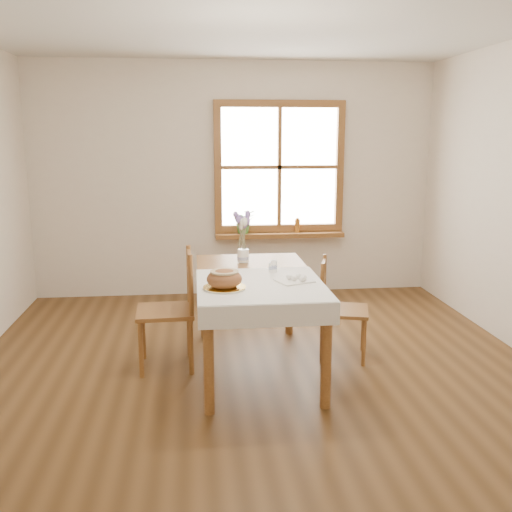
{
  "coord_description": "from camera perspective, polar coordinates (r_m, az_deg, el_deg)",
  "views": [
    {
      "loc": [
        -0.46,
        -3.93,
        1.81
      ],
      "look_at": [
        0.0,
        0.3,
        0.9
      ],
      "focal_mm": 40.0,
      "sensor_mm": 36.0,
      "label": 1
    }
  ],
  "objects": [
    {
      "name": "ground",
      "position": [
        4.35,
        0.44,
        -12.52
      ],
      "size": [
        5.0,
        5.0,
        0.0
      ],
      "primitive_type": "plane",
      "color": "brown",
      "rests_on": "ground"
    },
    {
      "name": "flower_vase",
      "position": [
        4.79,
        -1.29,
        -0.05
      ],
      "size": [
        0.11,
        0.11,
        0.11
      ],
      "primitive_type": "cylinder",
      "rotation": [
        0.0,
        0.0,
        0.15
      ],
      "color": "white",
      "rests_on": "dining_table"
    },
    {
      "name": "chair_right",
      "position": [
        4.73,
        8.8,
        -5.25
      ],
      "size": [
        0.49,
        0.48,
        0.83
      ],
      "primitive_type": null,
      "rotation": [
        0.0,
        0.0,
        1.3
      ],
      "color": "#905C2C",
      "rests_on": "ground"
    },
    {
      "name": "window_sill",
      "position": [
        6.5,
        2.38,
        2.13
      ],
      "size": [
        1.46,
        0.2,
        0.05
      ],
      "color": "#905C2C",
      "rests_on": "ground"
    },
    {
      "name": "window",
      "position": [
        6.48,
        2.34,
        8.87
      ],
      "size": [
        1.46,
        0.08,
        1.46
      ],
      "color": "#905C2C",
      "rests_on": "ground"
    },
    {
      "name": "salt_shaker",
      "position": [
        4.43,
        1.54,
        -1.09
      ],
      "size": [
        0.05,
        0.05,
        0.08
      ],
      "primitive_type": "cylinder",
      "rotation": [
        0.0,
        0.0,
        0.08
      ],
      "color": "white",
      "rests_on": "table_linen"
    },
    {
      "name": "eggs",
      "position": [
        4.16,
        3.85,
        -2.13
      ],
      "size": [
        0.23,
        0.22,
        0.04
      ],
      "primitive_type": null,
      "rotation": [
        0.0,
        0.0,
        0.37
      ],
      "color": "white",
      "rests_on": "egg_napkin"
    },
    {
      "name": "egg_napkin",
      "position": [
        4.16,
        3.84,
        -2.48
      ],
      "size": [
        0.3,
        0.28,
        0.01
      ],
      "primitive_type": "cube",
      "rotation": [
        0.0,
        0.0,
        0.37
      ],
      "color": "white",
      "rests_on": "table_linen"
    },
    {
      "name": "lavender_bouquet",
      "position": [
        4.75,
        -1.3,
        2.48
      ],
      "size": [
        0.17,
        0.17,
        0.32
      ],
      "primitive_type": null,
      "color": "#7C5EA7",
      "rests_on": "flower_vase"
    },
    {
      "name": "chair_left",
      "position": [
        4.53,
        -9.07,
        -5.3
      ],
      "size": [
        0.48,
        0.46,
        0.94
      ],
      "primitive_type": null,
      "rotation": [
        0.0,
        0.0,
        -1.53
      ],
      "color": "#905C2C",
      "rests_on": "ground"
    },
    {
      "name": "bread_loaf",
      "position": [
        3.94,
        -3.18,
        -2.13
      ],
      "size": [
        0.25,
        0.25,
        0.14
      ],
      "primitive_type": "ellipsoid",
      "color": "#975B35",
      "rests_on": "bread_plate"
    },
    {
      "name": "bread_plate",
      "position": [
        3.96,
        -3.17,
        -3.19
      ],
      "size": [
        0.36,
        0.36,
        0.02
      ],
      "primitive_type": "cylinder",
      "rotation": [
        0.0,
        0.0,
        0.3
      ],
      "color": "white",
      "rests_on": "table_linen"
    },
    {
      "name": "table_linen",
      "position": [
        4.09,
        0.46,
        -2.87
      ],
      "size": [
        0.91,
        0.99,
        0.01
      ],
      "primitive_type": "cube",
      "color": "white",
      "rests_on": "dining_table"
    },
    {
      "name": "room_walls",
      "position": [
        3.96,
        0.48,
        10.59
      ],
      "size": [
        4.6,
        5.1,
        2.65
      ],
      "color": "white",
      "rests_on": "ground"
    },
    {
      "name": "dining_table",
      "position": [
        4.4,
        0.0,
        -2.99
      ],
      "size": [
        0.9,
        1.6,
        0.75
      ],
      "color": "#905C2C",
      "rests_on": "ground"
    },
    {
      "name": "amber_bottle",
      "position": [
        6.51,
        4.16,
        3.11
      ],
      "size": [
        0.07,
        0.07,
        0.17
      ],
      "primitive_type": "cylinder",
      "rotation": [
        0.0,
        0.0,
        -0.3
      ],
      "color": "#A7621E",
      "rests_on": "window_sill"
    },
    {
      "name": "potted_plant",
      "position": [
        6.43,
        -1.23,
        3.19
      ],
      "size": [
        0.3,
        0.32,
        0.21
      ],
      "primitive_type": "imported",
      "rotation": [
        0.0,
        0.0,
        0.25
      ],
      "color": "#38702D",
      "rests_on": "window_sill"
    },
    {
      "name": "pepper_shaker",
      "position": [
        4.42,
        1.79,
        -0.98
      ],
      "size": [
        0.07,
        0.07,
        0.1
      ],
      "primitive_type": "cylinder",
      "rotation": [
        0.0,
        0.0,
        0.3
      ],
      "color": "white",
      "rests_on": "table_linen"
    }
  ]
}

